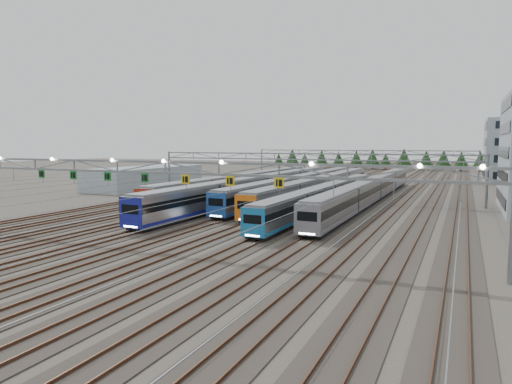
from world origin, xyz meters
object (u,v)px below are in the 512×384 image
at_px(gantry_mid, 305,162).
at_px(west_shed, 146,177).
at_px(gantry_near, 164,170).
at_px(gantry_far, 360,156).
at_px(train_a, 246,184).
at_px(train_b, 260,187).
at_px(train_f, 372,189).
at_px(train_c, 304,184).
at_px(train_e, 327,196).
at_px(train_d, 321,187).

height_order(gantry_mid, west_shed, gantry_mid).
relative_size(gantry_near, gantry_far, 1.00).
distance_m(train_a, train_b, 5.82).
xyz_separation_m(train_b, train_f, (18.00, 5.21, -0.14)).
bearing_deg(train_c, train_e, -61.14).
height_order(train_f, gantry_near, gantry_near).
distance_m(train_d, gantry_mid, 5.40).
xyz_separation_m(train_b, gantry_far, (6.75, 48.71, 4.20)).
relative_size(train_d, train_e, 1.18).
bearing_deg(train_d, train_a, -170.16).
bearing_deg(train_f, gantry_far, 104.50).
relative_size(train_e, gantry_far, 0.91).
bearing_deg(train_e, train_a, 151.03).
height_order(train_a, train_d, train_a).
xyz_separation_m(train_e, gantry_mid, (-6.75, 9.98, 4.46)).
bearing_deg(gantry_mid, gantry_near, -90.07).
relative_size(train_b, gantry_far, 1.18).
bearing_deg(west_shed, train_b, -17.33).
xyz_separation_m(train_b, train_e, (13.50, -6.26, -0.26)).
xyz_separation_m(gantry_near, gantry_far, (0.05, 85.12, -0.70)).
relative_size(train_b, train_d, 1.10).
height_order(gantry_mid, gantry_far, same).
height_order(train_c, west_shed, west_shed).
relative_size(train_e, west_shed, 1.71).
xyz_separation_m(train_a, train_e, (18.00, -9.96, -0.28)).
bearing_deg(west_shed, train_c, 0.24).
distance_m(train_f, west_shed, 50.00).
xyz_separation_m(train_a, gantry_mid, (11.25, 0.01, 4.18)).
bearing_deg(train_a, gantry_near, -74.39).
bearing_deg(gantry_near, gantry_far, 89.97).
distance_m(train_d, gantry_near, 42.81).
bearing_deg(gantry_near, train_a, 105.61).
bearing_deg(train_a, train_d, 9.84).
distance_m(train_d, west_shed, 40.96).
xyz_separation_m(gantry_mid, gantry_far, (0.00, 45.00, 0.00)).
xyz_separation_m(gantry_far, west_shed, (-38.52, -38.80, -4.16)).
relative_size(train_c, train_d, 1.10).
relative_size(train_d, west_shed, 2.02).
bearing_deg(west_shed, train_a, -12.84).
distance_m(train_c, train_e, 18.65).
bearing_deg(gantry_mid, train_b, -151.19).
distance_m(train_c, train_f, 14.35).
relative_size(gantry_far, west_shed, 1.88).
xyz_separation_m(train_f, gantry_far, (-11.25, 43.50, 4.34)).
bearing_deg(gantry_far, train_e, -83.00).
distance_m(train_b, train_e, 14.89).
height_order(train_d, gantry_near, gantry_near).
distance_m(train_e, gantry_mid, 12.85).
bearing_deg(west_shed, gantry_mid, -9.15).
bearing_deg(train_a, train_c, 35.29).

